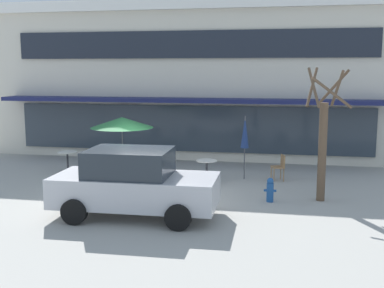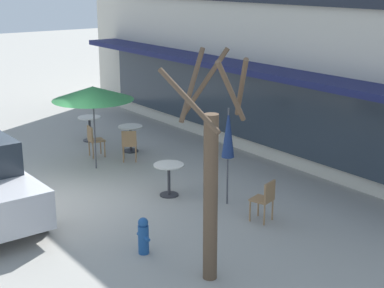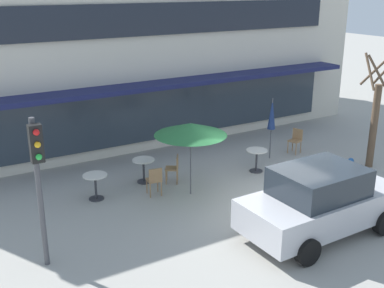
{
  "view_description": "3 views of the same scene",
  "coord_description": "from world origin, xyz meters",
  "px_view_note": "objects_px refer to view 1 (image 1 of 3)",
  "views": [
    {
      "loc": [
        3.85,
        -13.45,
        3.78
      ],
      "look_at": [
        0.79,
        2.5,
        1.25
      ],
      "focal_mm": 45.0,
      "sensor_mm": 36.0,
      "label": 1
    },
    {
      "loc": [
        11.99,
        -4.94,
        4.93
      ],
      "look_at": [
        0.76,
        3.29,
        0.92
      ],
      "focal_mm": 55.0,
      "sensor_mm": 36.0,
      "label": 2
    },
    {
      "loc": [
        -8.13,
        -9.5,
        5.99
      ],
      "look_at": [
        -0.58,
        3.15,
        1.02
      ],
      "focal_mm": 45.0,
      "sensor_mm": 36.0,
      "label": 3
    }
  ],
  "objects_px": {
    "fire_hydrant": "(270,190)",
    "patio_umbrella_green_folded": "(122,122)",
    "cafe_chair_1": "(280,165)",
    "street_tree": "(323,140)",
    "cafe_chair_2": "(101,163)",
    "cafe_table_streetside": "(116,158)",
    "parked_sedan": "(134,183)",
    "cafe_table_by_tree": "(67,158)",
    "cafe_table_near_wall": "(207,167)",
    "cafe_chair_0": "(133,161)",
    "patio_umbrella_cream_folded": "(245,133)"
  },
  "relations": [
    {
      "from": "fire_hydrant",
      "to": "patio_umbrella_green_folded",
      "type": "bearing_deg",
      "value": 162.17
    },
    {
      "from": "cafe_chair_1",
      "to": "street_tree",
      "type": "relative_size",
      "value": 0.23
    },
    {
      "from": "fire_hydrant",
      "to": "cafe_chair_2",
      "type": "bearing_deg",
      "value": 160.99
    },
    {
      "from": "cafe_table_streetside",
      "to": "patio_umbrella_green_folded",
      "type": "bearing_deg",
      "value": -62.48
    },
    {
      "from": "parked_sedan",
      "to": "street_tree",
      "type": "xyz_separation_m",
      "value": [
        4.86,
        2.47,
        0.91
      ]
    },
    {
      "from": "cafe_table_streetside",
      "to": "fire_hydrant",
      "type": "bearing_deg",
      "value": -28.49
    },
    {
      "from": "cafe_table_streetside",
      "to": "cafe_chair_1",
      "type": "xyz_separation_m",
      "value": [
        6.01,
        -0.34,
        0.01
      ]
    },
    {
      "from": "cafe_chair_2",
      "to": "street_tree",
      "type": "height_order",
      "value": "street_tree"
    },
    {
      "from": "cafe_table_by_tree",
      "to": "cafe_chair_1",
      "type": "bearing_deg",
      "value": 0.64
    },
    {
      "from": "street_tree",
      "to": "parked_sedan",
      "type": "bearing_deg",
      "value": -153.08
    },
    {
      "from": "cafe_chair_2",
      "to": "parked_sedan",
      "type": "distance_m",
      "value": 4.82
    },
    {
      "from": "cafe_table_near_wall",
      "to": "cafe_chair_0",
      "type": "bearing_deg",
      "value": 168.16
    },
    {
      "from": "cafe_chair_0",
      "to": "cafe_table_streetside",
      "type": "bearing_deg",
      "value": 147.7
    },
    {
      "from": "patio_umbrella_green_folded",
      "to": "cafe_chair_2",
      "type": "distance_m",
      "value": 1.83
    },
    {
      "from": "cafe_chair_0",
      "to": "cafe_chair_1",
      "type": "height_order",
      "value": "same"
    },
    {
      "from": "parked_sedan",
      "to": "street_tree",
      "type": "relative_size",
      "value": 1.1
    },
    {
      "from": "cafe_table_streetside",
      "to": "patio_umbrella_cream_folded",
      "type": "bearing_deg",
      "value": -4.1
    },
    {
      "from": "patio_umbrella_cream_folded",
      "to": "fire_hydrant",
      "type": "relative_size",
      "value": 3.12
    },
    {
      "from": "patio_umbrella_green_folded",
      "to": "cafe_chair_1",
      "type": "height_order",
      "value": "patio_umbrella_green_folded"
    },
    {
      "from": "cafe_table_near_wall",
      "to": "cafe_chair_0",
      "type": "relative_size",
      "value": 0.85
    },
    {
      "from": "cafe_table_near_wall",
      "to": "parked_sedan",
      "type": "xyz_separation_m",
      "value": [
        -1.24,
        -4.09,
        0.36
      ]
    },
    {
      "from": "patio_umbrella_green_folded",
      "to": "parked_sedan",
      "type": "xyz_separation_m",
      "value": [
        1.56,
        -3.65,
        -1.14
      ]
    },
    {
      "from": "street_tree",
      "to": "cafe_table_near_wall",
      "type": "bearing_deg",
      "value": 155.89
    },
    {
      "from": "patio_umbrella_green_folded",
      "to": "fire_hydrant",
      "type": "height_order",
      "value": "patio_umbrella_green_folded"
    },
    {
      "from": "patio_umbrella_cream_folded",
      "to": "cafe_chair_0",
      "type": "xyz_separation_m",
      "value": [
        -3.99,
        -0.17,
        -1.1
      ]
    },
    {
      "from": "cafe_chair_0",
      "to": "cafe_chair_1",
      "type": "relative_size",
      "value": 1.0
    },
    {
      "from": "cafe_chair_2",
      "to": "parked_sedan",
      "type": "height_order",
      "value": "parked_sedan"
    },
    {
      "from": "cafe_table_by_tree",
      "to": "cafe_table_near_wall",
      "type": "bearing_deg",
      "value": -7.13
    },
    {
      "from": "cafe_table_streetside",
      "to": "fire_hydrant",
      "type": "height_order",
      "value": "cafe_table_streetside"
    },
    {
      "from": "cafe_table_near_wall",
      "to": "cafe_chair_0",
      "type": "xyz_separation_m",
      "value": [
        -2.79,
        0.58,
        0.01
      ]
    },
    {
      "from": "cafe_chair_1",
      "to": "parked_sedan",
      "type": "height_order",
      "value": "parked_sedan"
    },
    {
      "from": "cafe_chair_1",
      "to": "cafe_table_near_wall",
      "type": "bearing_deg",
      "value": -162.66
    },
    {
      "from": "patio_umbrella_cream_folded",
      "to": "parked_sedan",
      "type": "relative_size",
      "value": 0.52
    },
    {
      "from": "cafe_chair_2",
      "to": "fire_hydrant",
      "type": "xyz_separation_m",
      "value": [
        5.93,
        -2.04,
        -0.17
      ]
    },
    {
      "from": "cafe_table_near_wall",
      "to": "cafe_chair_2",
      "type": "height_order",
      "value": "cafe_chair_2"
    },
    {
      "from": "cafe_chair_1",
      "to": "fire_hydrant",
      "type": "distance_m",
      "value": 2.81
    },
    {
      "from": "cafe_table_streetside",
      "to": "cafe_table_by_tree",
      "type": "bearing_deg",
      "value": -166.08
    },
    {
      "from": "street_tree",
      "to": "patio_umbrella_green_folded",
      "type": "bearing_deg",
      "value": 169.56
    },
    {
      "from": "patio_umbrella_green_folded",
      "to": "parked_sedan",
      "type": "height_order",
      "value": "patio_umbrella_green_folded"
    },
    {
      "from": "cafe_chair_1",
      "to": "street_tree",
      "type": "height_order",
      "value": "street_tree"
    },
    {
      "from": "cafe_table_by_tree",
      "to": "street_tree",
      "type": "relative_size",
      "value": 0.2
    },
    {
      "from": "cafe_table_near_wall",
      "to": "patio_umbrella_green_folded",
      "type": "bearing_deg",
      "value": -171.12
    },
    {
      "from": "patio_umbrella_green_folded",
      "to": "parked_sedan",
      "type": "relative_size",
      "value": 0.52
    },
    {
      "from": "cafe_table_streetside",
      "to": "cafe_table_by_tree",
      "type": "distance_m",
      "value": 1.79
    },
    {
      "from": "cafe_table_near_wall",
      "to": "cafe_table_by_tree",
      "type": "height_order",
      "value": "same"
    },
    {
      "from": "patio_umbrella_cream_folded",
      "to": "fire_hydrant",
      "type": "xyz_separation_m",
      "value": [
        0.97,
        -2.79,
        -1.27
      ]
    },
    {
      "from": "cafe_chair_0",
      "to": "street_tree",
      "type": "bearing_deg",
      "value": -18.98
    },
    {
      "from": "cafe_table_near_wall",
      "to": "cafe_chair_0",
      "type": "distance_m",
      "value": 2.85
    },
    {
      "from": "patio_umbrella_green_folded",
      "to": "fire_hydrant",
      "type": "relative_size",
      "value": 3.12
    },
    {
      "from": "cafe_table_near_wall",
      "to": "patio_umbrella_green_folded",
      "type": "distance_m",
      "value": 3.21
    }
  ]
}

